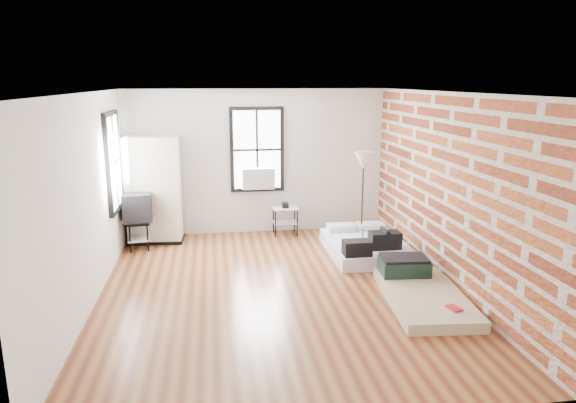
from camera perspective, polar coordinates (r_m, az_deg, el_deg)
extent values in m
plane|color=#592817|center=(7.52, -1.28, -9.84)|extent=(6.00, 6.00, 0.00)
cube|color=silver|center=(10.01, -3.46, 4.38)|extent=(5.00, 0.01, 2.80)
cube|color=silver|center=(4.25, 3.71, -8.27)|extent=(5.00, 0.01, 2.80)
cube|color=silver|center=(7.22, -21.42, -0.06)|extent=(0.01, 6.00, 2.80)
cube|color=#9A4924|center=(7.79, 17.25, 1.19)|extent=(0.02, 6.00, 2.80)
cube|color=white|center=(6.91, -1.40, 12.02)|extent=(5.00, 6.00, 0.01)
cube|color=white|center=(9.93, -3.45, 5.76)|extent=(0.90, 0.02, 1.50)
cube|color=black|center=(9.92, -6.27, 5.70)|extent=(0.07, 0.08, 1.64)
cube|color=black|center=(10.00, -0.68, 5.84)|extent=(0.07, 0.08, 1.64)
cube|color=black|center=(9.88, -3.53, 10.29)|extent=(0.90, 0.08, 0.07)
cube|color=black|center=(10.08, -3.40, 1.35)|extent=(0.90, 0.08, 0.07)
cube|color=black|center=(9.92, -3.45, 5.75)|extent=(0.04, 0.02, 1.50)
cube|color=black|center=(9.92, -3.45, 5.75)|extent=(0.90, 0.02, 0.04)
cube|color=silver|center=(9.90, -3.35, 2.62)|extent=(0.62, 0.30, 0.40)
cube|color=white|center=(8.90, -18.73, 4.19)|extent=(0.02, 0.90, 1.50)
cube|color=black|center=(8.43, -19.43, 3.66)|extent=(0.08, 0.07, 1.64)
cube|color=black|center=(9.38, -18.35, 4.65)|extent=(0.08, 0.07, 1.64)
cube|color=black|center=(8.82, -19.25, 9.22)|extent=(0.08, 0.90, 0.07)
cube|color=black|center=(9.05, -18.49, -0.72)|extent=(0.08, 0.90, 0.07)
cube|color=black|center=(8.90, -18.67, 4.19)|extent=(0.02, 0.04, 1.50)
cube|color=black|center=(8.90, -18.67, 4.19)|extent=(0.02, 0.90, 0.04)
cube|color=white|center=(9.09, 8.68, -5.04)|extent=(1.29, 1.76, 0.23)
cube|color=white|center=(9.60, 5.93, -2.88)|extent=(0.51, 0.32, 0.11)
cube|color=white|center=(9.75, 9.09, -2.73)|extent=(0.51, 0.32, 0.11)
cube|color=black|center=(8.69, 10.70, -4.22)|extent=(0.51, 0.30, 0.28)
cylinder|color=black|center=(8.65, 10.74, -3.22)|extent=(0.07, 0.32, 0.07)
cube|color=black|center=(8.28, 7.67, -5.13)|extent=(0.44, 0.28, 0.24)
cylinder|color=#A5C5D4|center=(8.95, 8.24, -3.85)|extent=(0.06, 0.06, 0.20)
cylinder|color=#172FA1|center=(8.92, 8.27, -3.14)|extent=(0.03, 0.03, 0.03)
cube|color=tan|center=(7.36, 14.92, -10.21)|extent=(1.17, 1.98, 0.15)
cube|color=black|center=(7.88, 12.75, -7.03)|extent=(0.74, 0.56, 0.22)
cube|color=black|center=(7.84, 12.80, -6.14)|extent=(0.70, 0.52, 0.04)
cube|color=#AB1B28|center=(6.92, 17.98, -11.20)|extent=(0.17, 0.22, 0.02)
cube|color=black|center=(10.01, -14.36, -4.09)|extent=(1.03, 0.64, 0.06)
cube|color=#EFE1C9|center=(9.77, -14.69, 1.44)|extent=(0.99, 0.59, 1.91)
cylinder|color=black|center=(9.86, -1.41, -2.50)|extent=(0.02, 0.02, 0.53)
cylinder|color=black|center=(9.91, 1.04, -2.41)|extent=(0.02, 0.02, 0.53)
cylinder|color=black|center=(10.17, -1.62, -2.00)|extent=(0.02, 0.02, 0.53)
cylinder|color=black|center=(10.23, 0.75, -1.91)|extent=(0.02, 0.02, 0.53)
cube|color=silver|center=(9.97, -0.31, -0.72)|extent=(0.49, 0.39, 0.02)
cube|color=silver|center=(10.05, -0.31, -2.33)|extent=(0.47, 0.37, 0.02)
cube|color=black|center=(9.96, -0.31, -0.40)|extent=(0.12, 0.18, 0.10)
cylinder|color=#302110|center=(9.77, 8.11, -4.32)|extent=(0.24, 0.24, 0.03)
cylinder|color=#302110|center=(9.57, 8.25, -0.08)|extent=(0.03, 0.03, 1.46)
cone|color=tan|center=(9.43, 8.41, 4.51)|extent=(0.36, 0.36, 0.32)
cylinder|color=black|center=(9.39, -17.15, -4.03)|extent=(0.03, 0.03, 0.50)
cylinder|color=black|center=(9.39, -15.32, -3.91)|extent=(0.03, 0.03, 0.50)
cylinder|color=black|center=(9.97, -17.10, -3.03)|extent=(0.03, 0.03, 0.50)
cylinder|color=black|center=(9.96, -15.38, -2.92)|extent=(0.03, 0.03, 0.50)
cube|color=black|center=(9.61, -16.33, -2.03)|extent=(0.49, 0.76, 0.03)
cube|color=silver|center=(9.69, -16.22, -3.74)|extent=(0.47, 0.74, 0.02)
cube|color=black|center=(9.55, -16.44, -0.50)|extent=(0.57, 0.64, 0.50)
cube|color=black|center=(9.54, -14.94, -0.41)|extent=(0.08, 0.48, 0.40)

